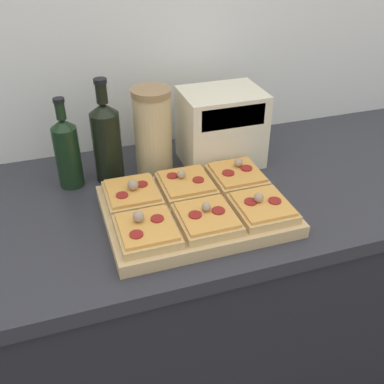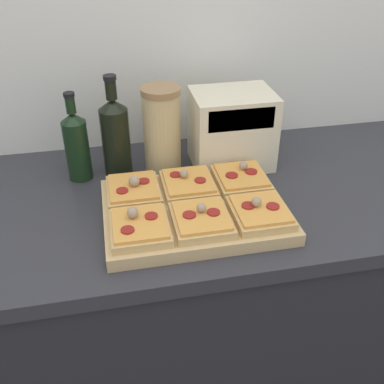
{
  "view_description": "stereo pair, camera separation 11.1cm",
  "coord_description": "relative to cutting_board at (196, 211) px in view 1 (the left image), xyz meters",
  "views": [
    {
      "loc": [
        -0.34,
        -0.65,
        1.59
      ],
      "look_at": [
        -0.05,
        0.24,
        0.98
      ],
      "focal_mm": 42.0,
      "sensor_mm": 36.0,
      "label": 1
    },
    {
      "loc": [
        -0.23,
        -0.67,
        1.59
      ],
      "look_at": [
        -0.05,
        0.24,
        0.98
      ],
      "focal_mm": 42.0,
      "sensor_mm": 36.0,
      "label": 2
    }
  ],
  "objects": [
    {
      "name": "pizza_slice_front_right",
      "position": [
        0.14,
        -0.08,
        0.03
      ],
      "size": [
        0.13,
        0.15,
        0.05
      ],
      "color": "tan",
      "rests_on": "cutting_board"
    },
    {
      "name": "wine_bottle",
      "position": [
        -0.17,
        0.25,
        0.1
      ],
      "size": [
        0.08,
        0.08,
        0.29
      ],
      "color": "black",
      "rests_on": "kitchen_counter"
    },
    {
      "name": "wall_back",
      "position": [
        0.05,
        0.46,
        0.31
      ],
      "size": [
        6.0,
        0.06,
        2.5
      ],
      "color": "silver",
      "rests_on": "ground_plane"
    },
    {
      "name": "cutting_board",
      "position": [
        0.0,
        0.0,
        0.0
      ],
      "size": [
        0.44,
        0.33,
        0.03
      ],
      "primitive_type": "cube",
      "color": "tan",
      "rests_on": "kitchen_counter"
    },
    {
      "name": "olive_oil_bottle",
      "position": [
        -0.28,
        0.25,
        0.09
      ],
      "size": [
        0.07,
        0.07,
        0.25
      ],
      "color": "black",
      "rests_on": "kitchen_counter"
    },
    {
      "name": "pizza_slice_front_center",
      "position": [
        0.0,
        -0.08,
        0.03
      ],
      "size": [
        0.13,
        0.15,
        0.05
      ],
      "color": "tan",
      "rests_on": "cutting_board"
    },
    {
      "name": "pizza_slice_back_center",
      "position": [
        -0.0,
        0.08,
        0.03
      ],
      "size": [
        0.13,
        0.15,
        0.05
      ],
      "color": "tan",
      "rests_on": "cutting_board"
    },
    {
      "name": "kitchen_counter",
      "position": [
        0.05,
        0.11,
        -0.48
      ],
      "size": [
        2.63,
        0.67,
        0.93
      ],
      "color": "#232328",
      "rests_on": "ground_plane"
    },
    {
      "name": "pizza_slice_back_left",
      "position": [
        -0.14,
        0.08,
        0.03
      ],
      "size": [
        0.13,
        0.15,
        0.06
      ],
      "color": "tan",
      "rests_on": "cutting_board"
    },
    {
      "name": "pizza_slice_front_left",
      "position": [
        -0.14,
        -0.08,
        0.03
      ],
      "size": [
        0.13,
        0.15,
        0.05
      ],
      "color": "tan",
      "rests_on": "cutting_board"
    },
    {
      "name": "toaster_oven",
      "position": [
        0.16,
        0.25,
        0.09
      ],
      "size": [
        0.25,
        0.17,
        0.22
      ],
      "color": "beige",
      "rests_on": "kitchen_counter"
    },
    {
      "name": "grain_jar_tall",
      "position": [
        -0.04,
        0.25,
        0.11
      ],
      "size": [
        0.11,
        0.11,
        0.25
      ],
      "color": "tan",
      "rests_on": "kitchen_counter"
    },
    {
      "name": "pizza_slice_back_right",
      "position": [
        0.14,
        0.08,
        0.03
      ],
      "size": [
        0.13,
        0.15,
        0.05
      ],
      "color": "tan",
      "rests_on": "cutting_board"
    }
  ]
}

